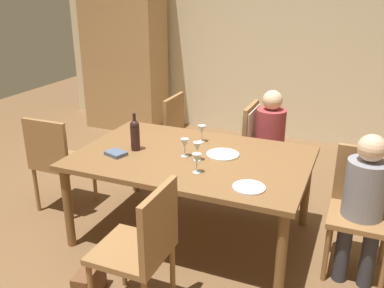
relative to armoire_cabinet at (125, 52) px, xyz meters
The scene contains 20 objects.
ground_plane 3.29m from the armoire_cabinet, 49.29° to the right, with size 10.00×10.00×0.00m, color brown.
rear_room_partition 2.09m from the armoire_cabinet, 12.55° to the left, with size 6.40×0.12×2.70m, color beige.
armoire_cabinet is the anchor object (origin of this frame).
dining_table 3.13m from the armoire_cabinet, 49.29° to the right, with size 1.84×1.20×0.73m.
chair_far_right 2.73m from the armoire_cabinet, 30.65° to the right, with size 0.46×0.44×0.92m.
chair_right_end 4.06m from the armoire_cabinet, 34.25° to the right, with size 0.44×0.44×0.92m.
chair_left_end 2.60m from the armoire_cabinet, 73.54° to the right, with size 0.44×0.44×0.92m.
chair_far_left 2.12m from the armoire_cabinet, 42.04° to the right, with size 0.44×0.44×0.92m.
chair_near 3.98m from the armoire_cabinet, 57.65° to the right, with size 0.44×0.44×0.92m.
person_woman_host 2.86m from the armoire_cabinet, 29.10° to the right, with size 0.32×0.28×1.08m.
person_man_bearded 4.11m from the armoire_cabinet, 35.56° to the right, with size 0.28×0.33×1.08m.
wine_bottle_tall_green 2.87m from the armoire_cabinet, 57.39° to the right, with size 0.08×0.08×0.32m.
wine_glass_near_left 3.11m from the armoire_cabinet, 50.39° to the right, with size 0.07×0.07×0.15m.
wine_glass_centre 3.43m from the armoire_cabinet, 50.43° to the right, with size 0.07×0.07×0.15m.
wine_glass_near_right 3.21m from the armoire_cabinet, 49.11° to the right, with size 0.07×0.07×0.15m.
wine_glass_far 2.84m from the armoire_cabinet, 45.66° to the right, with size 0.07×0.07×0.15m.
dinner_plate_host 3.79m from the armoire_cabinet, 46.46° to the right, with size 0.22×0.22×0.01m, color white.
dinner_plate_guest_left 3.20m from the armoire_cabinet, 45.01° to the right, with size 0.26×0.26×0.01m, color silver.
folded_napkin 2.98m from the armoire_cabinet, 60.54° to the right, with size 0.16×0.12×0.03m, color #4C5B75.
handbag 3.85m from the armoire_cabinet, 63.34° to the right, with size 0.28×0.12×0.22m, color brown.
Camera 1 is at (1.20, -2.88, 2.02)m, focal length 39.59 mm.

